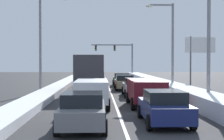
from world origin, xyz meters
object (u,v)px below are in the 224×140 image
Objects in this scene: sedan_silver_right_lane_third at (135,87)px; suv_white_center_lane_second at (92,91)px; sedan_navy_right_lane_nearest at (164,107)px; street_lamp_right_near at (203,26)px; suv_red_center_lane_fourth at (92,78)px; street_lamp_left_mid at (44,36)px; box_truck_center_lane_third at (90,72)px; sedan_green_right_lane_fifth at (121,79)px; sedan_tan_right_lane_fourth at (124,82)px; roadside_sign_right at (200,51)px; sedan_gray_center_lane_nearest at (83,110)px; street_lamp_right_mid at (169,39)px; suv_black_center_lane_fifth at (96,76)px; suv_maroon_right_lane_second at (146,90)px; traffic_light_gantry at (119,53)px.

sedan_silver_right_lane_third is 7.62m from suv_white_center_lane_second.
street_lamp_right_near is (3.53, 5.66, 4.24)m from sedan_navy_right_lane_nearest.
street_lamp_left_mid reaches higher than suv_red_center_lane_fourth.
suv_red_center_lane_fourth is (-0.41, 16.72, 0.00)m from suv_white_center_lane_second.
street_lamp_left_mid reaches higher than box_truck_center_lane_third.
box_truck_center_lane_third is at bearing -107.99° from sedan_green_right_lane_fifth.
sedan_tan_right_lane_fourth is 5.86m from sedan_green_right_lane_fifth.
suv_red_center_lane_fourth is at bearing 90.33° from box_truck_center_lane_third.
roadside_sign_right is (11.37, 5.71, 2.12)m from box_truck_center_lane_third.
suv_red_center_lane_fourth is at bearing 91.41° from suv_white_center_lane_second.
suv_white_center_lane_second is 0.58× the size of street_lamp_right_near.
street_lamp_right_mid is at bearing 67.25° from sedan_gray_center_lane_nearest.
suv_red_center_lane_fourth is 9.19m from street_lamp_left_mid.
suv_black_center_lane_fifth is (-2.94, 9.54, 0.25)m from sedan_tan_right_lane_fourth.
sedan_silver_right_lane_third is at bearing 63.41° from suv_white_center_lane_second.
sedan_silver_right_lane_third is 0.52× the size of street_lamp_left_mid.
suv_maroon_right_lane_second is 0.59× the size of street_lamp_right_mid.
suv_white_center_lane_second is 0.59× the size of street_lamp_right_mid.
sedan_navy_right_lane_nearest is at bearing -88.83° from sedan_tan_right_lane_fourth.
sedan_silver_right_lane_third is 0.82× the size of roadside_sign_right.
suv_red_center_lane_fourth reaches higher than sedan_navy_right_lane_nearest.
roadside_sign_right reaches higher than sedan_gray_center_lane_nearest.
box_truck_center_lane_third is 0.87× the size of street_lamp_right_mid.
sedan_green_right_lane_fifth is at bearing 115.06° from street_lamp_right_mid.
street_lamp_right_near reaches higher than sedan_tan_right_lane_fourth.
sedan_green_right_lane_fifth is at bearing 90.91° from suv_maroon_right_lane_second.
suv_white_center_lane_second is 13.30m from street_lamp_right_mid.
sedan_navy_right_lane_nearest is 1.00× the size of sedan_silver_right_lane_third.
box_truck_center_lane_third is at bearing -91.69° from suv_black_center_lane_fifth.
street_lamp_left_mid is (-7.56, -9.37, 4.41)m from sedan_green_right_lane_fifth.
roadside_sign_right is at bearing 6.90° from sedan_tan_right_lane_fourth.
sedan_green_right_lane_fifth is 0.54× the size of street_lamp_right_mid.
suv_white_center_lane_second is at bearing -88.59° from suv_red_center_lane_fourth.
sedan_tan_right_lane_fourth is at bearing 93.79° from sedan_silver_right_lane_third.
sedan_navy_right_lane_nearest is 0.62× the size of box_truck_center_lane_third.
street_lamp_right_near is at bearing -85.94° from traffic_light_gantry.
suv_white_center_lane_second reaches higher than sedan_green_right_lane_fifth.
sedan_gray_center_lane_nearest is at bearing -75.28° from street_lamp_left_mid.
suv_maroon_right_lane_second is 11.59m from street_lamp_right_mid.
sedan_navy_right_lane_nearest is 0.54× the size of street_lamp_right_mid.
box_truck_center_lane_third is at bearing 90.54° from sedan_gray_center_lane_nearest.
sedan_navy_right_lane_nearest is at bearing -89.31° from sedan_green_right_lane_fifth.
suv_black_center_lane_fifth reaches higher than sedan_navy_right_lane_nearest.
suv_black_center_lane_fifth is at bearing 96.68° from sedan_navy_right_lane_nearest.
suv_red_center_lane_fourth is at bearing -94.53° from suv_black_center_lane_fifth.
suv_red_center_lane_fourth is at bearing 133.31° from sedan_tan_right_lane_fourth.
traffic_light_gantry is at bearing 105.06° from roadside_sign_right.
suv_black_center_lane_fifth is at bearing 89.86° from suv_white_center_lane_second.
sedan_navy_right_lane_nearest is 7.91m from street_lamp_right_near.
traffic_light_gantry is (0.70, 45.52, 3.73)m from sedan_navy_right_lane_nearest.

